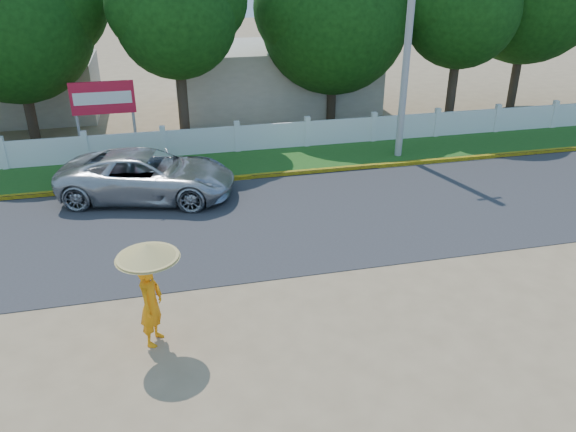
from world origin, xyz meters
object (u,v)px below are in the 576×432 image
object	(u,v)px
utility_pole	(407,49)
vehicle	(148,175)
monk_with_parasol	(149,280)
billboard	(103,102)

from	to	relation	value
utility_pole	vehicle	world-z (taller)	utility_pole
utility_pole	vehicle	bearing A→B (deg)	-168.67
utility_pole	vehicle	size ratio (longest dim) A/B	1.47
vehicle	monk_with_parasol	world-z (taller)	monk_with_parasol
vehicle	utility_pole	bearing A→B (deg)	-64.04
vehicle	monk_with_parasol	xyz separation A→B (m)	(0.04, -8.00, 0.75)
vehicle	monk_with_parasol	bearing A→B (deg)	-165.09
utility_pole	billboard	size ratio (longest dim) A/B	2.89
utility_pole	monk_with_parasol	bearing A→B (deg)	-134.80
utility_pole	monk_with_parasol	world-z (taller)	utility_pole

